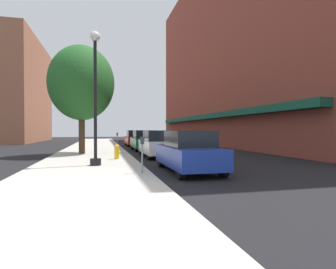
# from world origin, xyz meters

# --- Properties ---
(ground_plane) EXTENTS (90.00, 90.00, 0.00)m
(ground_plane) POSITION_xyz_m (4.00, 18.00, 0.00)
(ground_plane) COLOR black
(sidewalk_slab) EXTENTS (4.80, 50.00, 0.12)m
(sidewalk_slab) POSITION_xyz_m (0.00, 19.00, 0.06)
(sidewalk_slab) COLOR #B7B2A8
(sidewalk_slab) RESTS_ON ground
(building_right_brick) EXTENTS (6.80, 40.00, 21.36)m
(building_right_brick) POSITION_xyz_m (14.99, 22.00, 10.66)
(building_right_brick) COLOR brown
(building_right_brick) RESTS_ON ground
(building_far_background) EXTENTS (6.80, 18.00, 14.44)m
(building_far_background) POSITION_xyz_m (-11.01, 37.00, 7.20)
(building_far_background) COLOR #9E6047
(building_far_background) RESTS_ON ground
(lamppost) EXTENTS (0.48, 0.48, 5.90)m
(lamppost) POSITION_xyz_m (0.35, 6.01, 3.20)
(lamppost) COLOR black
(lamppost) RESTS_ON sidewalk_slab
(fire_hydrant) EXTENTS (0.33, 0.26, 0.79)m
(fire_hydrant) POSITION_xyz_m (1.41, 8.44, 0.52)
(fire_hydrant) COLOR gold
(fire_hydrant) RESTS_ON sidewalk_slab
(parking_meter_near) EXTENTS (0.14, 0.09, 1.31)m
(parking_meter_near) POSITION_xyz_m (2.05, 19.72, 0.95)
(parking_meter_near) COLOR slate
(parking_meter_near) RESTS_ON sidewalk_slab
(parking_meter_far) EXTENTS (0.14, 0.09, 1.31)m
(parking_meter_far) POSITION_xyz_m (2.05, 3.38, 0.95)
(parking_meter_far) COLOR slate
(parking_meter_far) RESTS_ON sidewalk_slab
(tree_near) EXTENTS (4.29, 4.29, 7.14)m
(tree_near) POSITION_xyz_m (-0.66, 12.53, 4.78)
(tree_near) COLOR #422D1E
(tree_near) RESTS_ON sidewalk_slab
(car_blue) EXTENTS (1.80, 4.30, 1.66)m
(car_blue) POSITION_xyz_m (4.00, 3.96, 0.81)
(car_blue) COLOR black
(car_blue) RESTS_ON ground
(car_white) EXTENTS (1.80, 4.30, 1.66)m
(car_white) POSITION_xyz_m (4.00, 10.15, 0.81)
(car_white) COLOR black
(car_white) RESTS_ON ground
(car_green) EXTENTS (1.80, 4.30, 1.66)m
(car_green) POSITION_xyz_m (4.00, 15.93, 0.81)
(car_green) COLOR black
(car_green) RESTS_ON ground
(car_red) EXTENTS (1.80, 4.30, 1.66)m
(car_red) POSITION_xyz_m (4.00, 22.10, 0.81)
(car_red) COLOR black
(car_red) RESTS_ON ground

